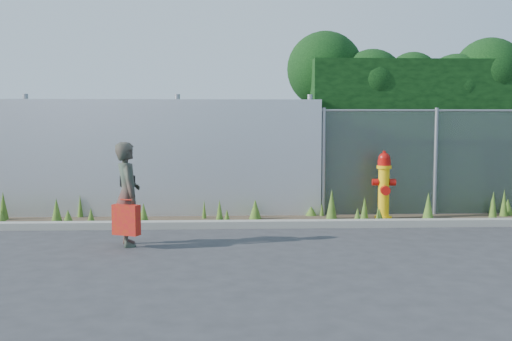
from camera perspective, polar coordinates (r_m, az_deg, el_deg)
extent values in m
plane|color=#323134|center=(7.90, 2.65, -8.07)|extent=(80.00, 80.00, 0.00)
cube|color=gray|center=(9.64, 1.68, -5.38)|extent=(16.00, 0.22, 0.12)
cube|color=#453527|center=(10.24, 1.43, -5.10)|extent=(16.00, 1.20, 0.01)
cone|color=#385E1C|center=(10.56, -16.18, -4.33)|extent=(0.13, 0.13, 0.25)
cone|color=#385E1C|center=(10.44, -18.28, -4.48)|extent=(0.20, 0.20, 0.25)
cone|color=#385E1C|center=(11.27, -23.95, -3.31)|extent=(0.18, 0.18, 0.52)
cone|color=#385E1C|center=(9.99, -11.18, -4.35)|extent=(0.20, 0.20, 0.38)
cone|color=#385E1C|center=(10.61, 0.01, -4.13)|extent=(0.09, 0.09, 0.24)
cone|color=#385E1C|center=(10.38, -0.08, -3.96)|extent=(0.23, 0.23, 0.37)
cone|color=#385E1C|center=(11.23, 22.63, -3.28)|extent=(0.15, 0.15, 0.52)
cone|color=#385E1C|center=(10.82, 6.60, -3.95)|extent=(0.09, 0.09, 0.25)
cone|color=#385E1C|center=(10.84, 5.54, -4.12)|extent=(0.22, 0.22, 0.18)
cone|color=#385E1C|center=(10.04, 10.11, -4.56)|extent=(0.16, 0.16, 0.29)
cone|color=#385E1C|center=(11.66, 23.56, -3.04)|extent=(0.15, 0.15, 0.52)
cone|color=#385E1C|center=(11.88, 23.86, -3.40)|extent=(0.22, 0.22, 0.31)
cone|color=#385E1C|center=(11.76, 22.48, -3.41)|extent=(0.10, 0.10, 0.33)
cone|color=#385E1C|center=(10.50, 7.57, -3.42)|extent=(0.20, 0.20, 0.55)
cone|color=#385E1C|center=(11.09, -17.17, -3.48)|extent=(0.11, 0.11, 0.43)
cone|color=#385E1C|center=(10.50, -5.21, -3.94)|extent=(0.09, 0.09, 0.35)
cone|color=#385E1C|center=(10.35, 12.23, -4.45)|extent=(0.16, 0.16, 0.24)
cone|color=#385E1C|center=(9.86, -3.66, -4.22)|extent=(0.16, 0.16, 0.44)
cone|color=#385E1C|center=(10.75, -24.10, -4.39)|extent=(0.20, 0.20, 0.25)
cone|color=#385E1C|center=(10.25, -2.92, -4.52)|extent=(0.11, 0.11, 0.21)
cone|color=#385E1C|center=(10.24, 12.09, -4.37)|extent=(0.09, 0.09, 0.31)
cone|color=#385E1C|center=(10.54, 10.80, -3.78)|extent=(0.15, 0.15, 0.42)
cone|color=#385E1C|center=(10.36, 16.84, -3.68)|extent=(0.22, 0.22, 0.55)
cone|color=#385E1C|center=(10.49, -19.32, -3.89)|extent=(0.20, 0.20, 0.46)
cube|color=#B6B8BE|center=(10.99, -15.94, 1.14)|extent=(8.50, 0.08, 2.20)
cylinder|color=gray|center=(11.46, -21.90, 1.37)|extent=(0.10, 0.10, 2.30)
cylinder|color=gray|center=(10.85, -7.81, 1.49)|extent=(0.10, 0.10, 2.30)
cylinder|color=gray|center=(10.91, 5.38, 1.53)|extent=(0.10, 0.10, 2.30)
cube|color=gray|center=(11.79, 22.31, 0.71)|extent=(6.50, 0.03, 2.00)
cylinder|color=gray|center=(11.77, 22.46, 5.57)|extent=(6.50, 0.04, 0.04)
cylinder|color=gray|center=(10.84, 6.77, 0.84)|extent=(0.07, 0.07, 2.05)
cylinder|color=gray|center=(11.39, 17.51, 0.84)|extent=(0.07, 0.07, 2.05)
cube|color=black|center=(12.80, 21.72, 3.25)|extent=(7.30, 1.60, 3.00)
sphere|color=black|center=(12.16, 6.89, 10.00)|extent=(1.58, 1.58, 1.58)
sphere|color=black|center=(11.86, 11.51, 8.71)|extent=(1.30, 1.30, 1.30)
sphere|color=black|center=(12.42, 15.37, 8.85)|extent=(1.10, 1.10, 1.10)
sphere|color=black|center=(12.46, 19.36, 7.79)|extent=(1.38, 1.38, 1.38)
sphere|color=black|center=(12.72, 22.26, 9.02)|extent=(1.42, 1.42, 1.42)
cylinder|color=yellow|center=(10.69, 12.60, -4.64)|extent=(0.31, 0.31, 0.07)
cylinder|color=yellow|center=(10.63, 12.64, -2.31)|extent=(0.20, 0.20, 0.94)
cylinder|color=yellow|center=(10.59, 12.69, 0.34)|extent=(0.27, 0.27, 0.06)
cylinder|color=#B20F0A|center=(10.58, 12.70, 0.76)|extent=(0.23, 0.23, 0.11)
sphere|color=#B20F0A|center=(10.58, 12.71, 1.18)|extent=(0.21, 0.21, 0.21)
cylinder|color=#B20F0A|center=(10.57, 12.72, 1.78)|extent=(0.06, 0.06, 0.06)
cylinder|color=#B20F0A|center=(10.57, 11.85, -1.16)|extent=(0.11, 0.12, 0.12)
cylinder|color=#B20F0A|center=(10.65, 13.47, -1.14)|extent=(0.11, 0.12, 0.12)
cylinder|color=#B20F0A|center=(10.47, 12.87, -1.96)|extent=(0.17, 0.13, 0.17)
imported|color=#0E5942|center=(8.34, -12.73, -2.31)|extent=(0.50, 0.63, 1.49)
cube|color=red|center=(8.19, -12.85, -4.83)|extent=(0.39, 0.14, 0.43)
cylinder|color=red|center=(8.15, -12.88, -2.86)|extent=(0.18, 0.02, 0.02)
cube|color=black|center=(8.47, -12.73, -1.04)|extent=(0.21, 0.09, 0.16)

